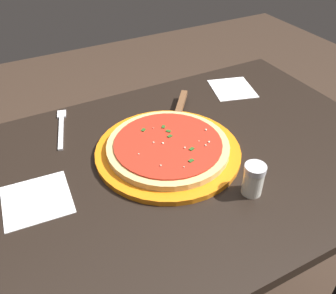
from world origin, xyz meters
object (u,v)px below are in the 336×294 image
at_px(pizza, 168,146).
at_px(pizza_server, 179,111).
at_px(serving_plate, 168,151).
at_px(fork, 61,126).
at_px(parmesan_shaker, 253,179).
at_px(napkin_loose_left, 37,200).
at_px(napkin_folded_right, 232,89).

height_order(pizza, pizza_server, pizza).
relative_size(serving_plate, pizza_server, 1.78).
height_order(pizza_server, fork, pizza_server).
relative_size(fork, parmesan_shaker, 2.48).
height_order(pizza_server, napkin_loose_left, pizza_server).
height_order(fork, parmesan_shaker, parmesan_shaker).
height_order(pizza_server, parmesan_shaker, parmesan_shaker).
distance_m(napkin_folded_right, fork, 0.54).
relative_size(pizza, napkin_loose_left, 2.14).
bearing_deg(fork, pizza, -49.44).
bearing_deg(fork, pizza_server, -18.89).
height_order(napkin_folded_right, fork, fork).
distance_m(pizza, parmesan_shaker, 0.23).
relative_size(pizza, fork, 1.62).
xyz_separation_m(pizza, parmesan_shaker, (0.10, -0.20, 0.01)).
distance_m(pizza, napkin_folded_right, 0.39).
height_order(pizza_server, napkin_folded_right, pizza_server).
height_order(pizza, napkin_folded_right, pizza).
bearing_deg(serving_plate, pizza, -14.69).
height_order(napkin_loose_left, fork, fork).
distance_m(fork, parmesan_shaker, 0.53).
distance_m(napkin_folded_right, parmesan_shaker, 0.46).
relative_size(napkin_folded_right, fork, 0.75).
height_order(serving_plate, pizza_server, pizza_server).
height_order(napkin_folded_right, parmesan_shaker, parmesan_shaker).
xyz_separation_m(pizza_server, napkin_folded_right, (0.23, 0.06, -0.02)).
height_order(serving_plate, fork, serving_plate).
bearing_deg(napkin_folded_right, parmesan_shaker, -120.84).
height_order(serving_plate, parmesan_shaker, parmesan_shaker).
bearing_deg(parmesan_shaker, pizza_server, 88.75).
xyz_separation_m(napkin_folded_right, napkin_loose_left, (-0.65, -0.20, 0.00)).
relative_size(serving_plate, napkin_folded_right, 2.57).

